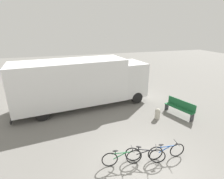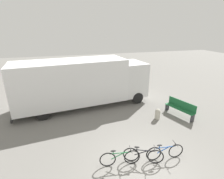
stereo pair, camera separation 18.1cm
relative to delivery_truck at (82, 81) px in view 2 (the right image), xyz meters
name	(u,v)px [view 2 (the right image)]	position (x,y,z in m)	size (l,w,h in m)	color
ground_plane	(145,166)	(1.59, -6.40, -1.75)	(60.00, 60.00, 0.00)	slate
delivery_truck	(82,81)	(0.00, 0.00, 0.00)	(9.08, 3.31, 3.20)	white
park_bench	(180,108)	(5.55, -3.12, -1.23)	(0.95, 1.95, 0.95)	#1E6638
bicycle_near	(120,158)	(0.65, -6.04, -1.41)	(1.61, 0.44, 0.73)	black
bicycle_middle	(143,155)	(1.60, -6.15, -1.41)	(1.50, 0.71, 0.73)	black
bicycle_far	(165,152)	(2.54, -6.22, -1.41)	(1.61, 0.44, 0.73)	black
bollard_near_bench	(158,114)	(3.98, -3.14, -1.40)	(0.32, 0.32, 0.65)	#B2AD9E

